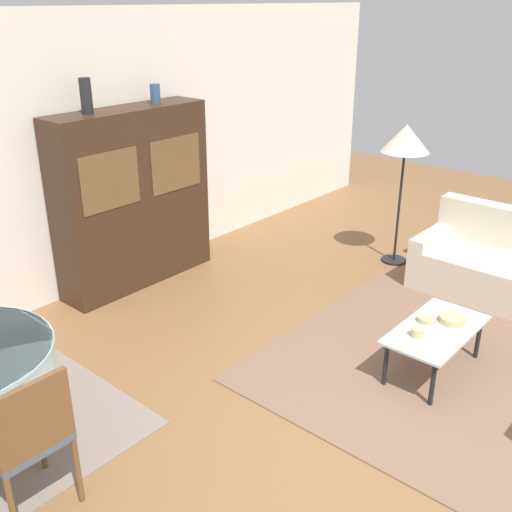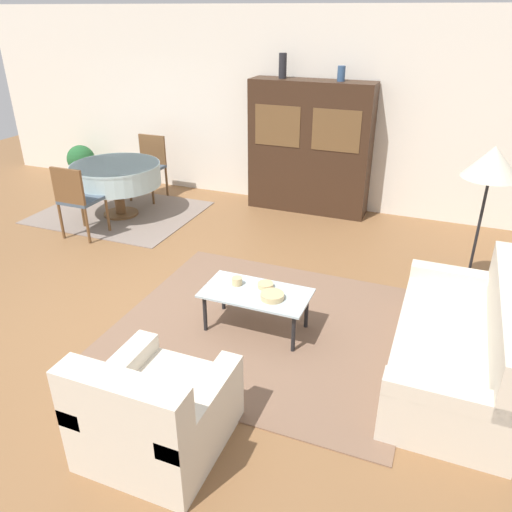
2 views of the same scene
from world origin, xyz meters
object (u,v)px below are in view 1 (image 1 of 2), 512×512
cup (417,332)px  vase_tall (86,96)px  display_cabinet (133,198)px  coffee_table (436,333)px  bowl (453,319)px  vase_short (155,94)px  floor_lamp (406,142)px  bowl_small (427,319)px  dining_chair_near (27,436)px

cup → vase_tall: vase_tall is taller
display_cabinet → vase_tall: vase_tall is taller
coffee_table → bowl: 0.19m
coffee_table → vase_short: vase_short is taller
cup → floor_lamp: bearing=32.4°
cup → vase_tall: size_ratio=0.30×
coffee_table → vase_short: size_ratio=5.09×
cup → bowl: cup is taller
display_cabinet → bowl_small: display_cabinet is taller
dining_chair_near → vase_tall: (1.96, 2.04, 1.41)m
coffee_table → bowl: bowl is taller
display_cabinet → bowl_small: size_ratio=12.53×
floor_lamp → cup: bearing=-147.6°
dining_chair_near → bowl_small: size_ratio=6.46×
display_cabinet → dining_chair_near: size_ratio=1.94×
floor_lamp → cup: (-1.97, -1.25, -0.94)m
coffee_table → cup: size_ratio=10.00×
coffee_table → bowl: size_ratio=4.64×
bowl → dining_chair_near: bearing=159.2°
coffee_table → vase_short: (-0.07, 3.12, 1.54)m
bowl_small → vase_short: size_ratio=0.77×
vase_tall → vase_short: 0.79m
dining_chair_near → floor_lamp: floor_lamp is taller
coffee_table → display_cabinet: bearing=98.1°
floor_lamp → bowl_small: floor_lamp is taller
display_cabinet → vase_short: size_ratio=9.61×
bowl_small → vase_tall: bearing=106.9°
coffee_table → vase_short: 3.48m
cup → bowl_small: cup is taller
display_cabinet → vase_short: (0.37, 0.00, 0.99)m
display_cabinet → vase_tall: size_ratio=5.67×
display_cabinet → cup: 3.11m
coffee_table → dining_chair_near: dining_chair_near is taller
cup → bowl: 0.40m
display_cabinet → dining_chair_near: bearing=-139.5°
display_cabinet → vase_short: bearing=0.1°
bowl_small → vase_short: 3.36m
bowl → vase_tall: vase_tall is taller
coffee_table → floor_lamp: floor_lamp is taller
dining_chair_near → cup: size_ratio=9.74×
cup → vase_tall: 3.49m
cup → coffee_table: bearing=-16.2°
display_cabinet → floor_lamp: (2.20, -1.81, 0.46)m
cup → vase_tall: (-0.66, 3.06, 1.53)m
coffee_table → bowl_small: bearing=66.9°
display_cabinet → dining_chair_near: 3.16m
display_cabinet → vase_tall: 1.14m
coffee_table → cup: 0.23m
vase_short → cup: bearing=-92.6°
dining_chair_near → vase_short: (2.76, 2.04, 1.35)m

